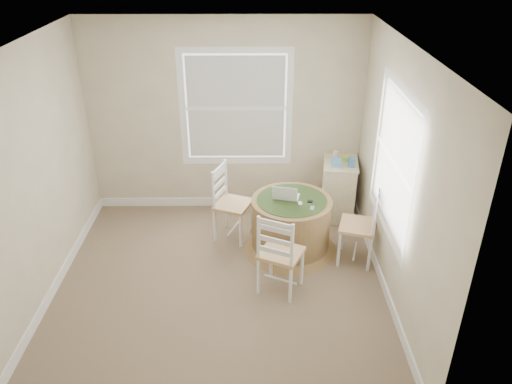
{
  "coord_description": "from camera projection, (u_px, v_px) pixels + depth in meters",
  "views": [
    {
      "loc": [
        0.37,
        -4.4,
        3.51
      ],
      "look_at": [
        0.4,
        0.45,
        0.93
      ],
      "focal_mm": 35.0,
      "sensor_mm": 36.0,
      "label": 1
    }
  ],
  "objects": [
    {
      "name": "chair_right",
      "position": [
        358.0,
        225.0,
        5.74
      ],
      "size": [
        0.5,
        0.51,
        0.95
      ],
      "primitive_type": null,
      "rotation": [
        0.0,
        0.0,
        -1.85
      ],
      "color": "white",
      "rests_on": "ground"
    },
    {
      "name": "tissue_box",
      "position": [
        336.0,
        162.0,
        6.39
      ],
      "size": [
        0.13,
        0.13,
        0.1
      ],
      "primitive_type": "cube",
      "rotation": [
        0.0,
        0.0,
        -0.13
      ],
      "color": "#5A9BCE",
      "rests_on": "corner_chest"
    },
    {
      "name": "laptop",
      "position": [
        286.0,
        196.0,
        5.88
      ],
      "size": [
        0.35,
        0.32,
        0.21
      ],
      "rotation": [
        0.0,
        0.0,
        2.91
      ],
      "color": "white",
      "rests_on": "round_table"
    },
    {
      "name": "chair_left",
      "position": [
        233.0,
        204.0,
        6.18
      ],
      "size": [
        0.52,
        0.54,
        0.95
      ],
      "primitive_type": null,
      "rotation": [
        0.0,
        0.0,
        1.21
      ],
      "color": "white",
      "rests_on": "ground"
    },
    {
      "name": "cup_cream",
      "position": [
        335.0,
        154.0,
        6.63
      ],
      "size": [
        0.07,
        0.07,
        0.09
      ],
      "primitive_type": "cylinder",
      "color": "beige",
      "rests_on": "corner_chest"
    },
    {
      "name": "phone",
      "position": [
        312.0,
        208.0,
        5.67
      ],
      "size": [
        0.07,
        0.1,
        0.02
      ],
      "primitive_type": "cube",
      "rotation": [
        0.0,
        0.0,
        -0.25
      ],
      "color": "#B7BABF",
      "rests_on": "round_table"
    },
    {
      "name": "corner_chest",
      "position": [
        338.0,
        189.0,
        6.7
      ],
      "size": [
        0.52,
        0.65,
        0.8
      ],
      "rotation": [
        0.0,
        0.0,
        -0.13
      ],
      "color": "#F7EDB9",
      "rests_on": "ground"
    },
    {
      "name": "room",
      "position": [
        233.0,
        173.0,
        5.07
      ],
      "size": [
        3.64,
        3.64,
        2.64
      ],
      "color": "#79644D",
      "rests_on": "ground"
    },
    {
      "name": "box_yellow",
      "position": [
        346.0,
        159.0,
        6.54
      ],
      "size": [
        0.16,
        0.12,
        0.06
      ],
      "primitive_type": "cube",
      "rotation": [
        0.0,
        0.0,
        -0.13
      ],
      "color": "#B9CB47",
      "rests_on": "corner_chest"
    },
    {
      "name": "keys",
      "position": [
        310.0,
        202.0,
        5.8
      ],
      "size": [
        0.07,
        0.06,
        0.02
      ],
      "primitive_type": "cube",
      "rotation": [
        0.0,
        0.0,
        -0.25
      ],
      "color": "black",
      "rests_on": "round_table"
    },
    {
      "name": "mouse",
      "position": [
        300.0,
        203.0,
        5.77
      ],
      "size": [
        0.07,
        0.1,
        0.03
      ],
      "primitive_type": "ellipsoid",
      "rotation": [
        0.0,
        0.0,
        -0.25
      ],
      "color": "white",
      "rests_on": "round_table"
    },
    {
      "name": "round_table",
      "position": [
        291.0,
        222.0,
        5.99
      ],
      "size": [
        1.14,
        1.14,
        0.69
      ],
      "rotation": [
        0.0,
        0.0,
        -0.25
      ],
      "color": "olive",
      "rests_on": "ground"
    },
    {
      "name": "box_blue",
      "position": [
        352.0,
        162.0,
        6.37
      ],
      "size": [
        0.09,
        0.09,
        0.12
      ],
      "primitive_type": "cube",
      "rotation": [
        0.0,
        0.0,
        -0.13
      ],
      "color": "teal",
      "rests_on": "corner_chest"
    },
    {
      "name": "chair_near",
      "position": [
        281.0,
        253.0,
        5.26
      ],
      "size": [
        0.55,
        0.54,
        0.95
      ],
      "primitive_type": null,
      "rotation": [
        0.0,
        0.0,
        2.7
      ],
      "color": "white",
      "rests_on": "ground"
    }
  ]
}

